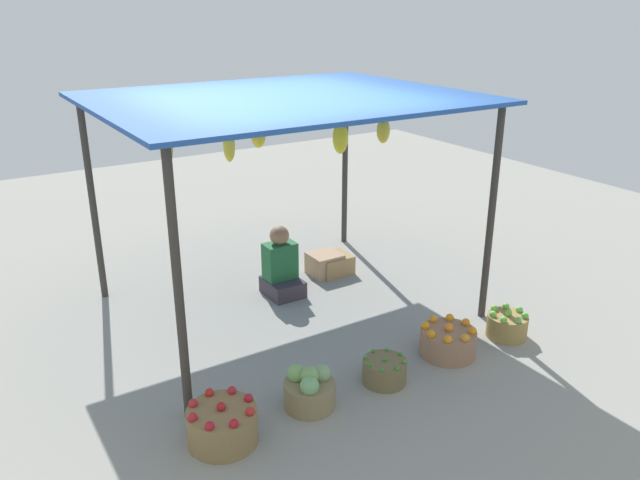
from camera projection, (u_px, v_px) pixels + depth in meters
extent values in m
plane|color=gray|center=(287.00, 305.00, 6.68)|extent=(14.00, 14.00, 0.00)
cylinder|color=#38332D|center=(178.00, 291.00, 4.53)|extent=(0.07, 0.07, 2.14)
cylinder|color=#38332D|center=(491.00, 216.00, 6.08)|extent=(0.07, 0.07, 2.14)
cylinder|color=#38332D|center=(93.00, 202.00, 6.51)|extent=(0.07, 0.07, 2.14)
cylinder|color=#38332D|center=(345.00, 163.00, 8.06)|extent=(0.07, 0.07, 2.14)
cube|color=#2451A1|center=(283.00, 98.00, 5.91)|extent=(3.44, 2.80, 0.04)
ellipsoid|color=gold|center=(166.00, 151.00, 5.64)|extent=(0.12, 0.12, 0.23)
ellipsoid|color=yellow|center=(229.00, 145.00, 5.85)|extent=(0.11, 0.11, 0.31)
ellipsoid|color=yellow|center=(258.00, 133.00, 6.39)|extent=(0.16, 0.16, 0.30)
ellipsoid|color=yellow|center=(340.00, 138.00, 6.18)|extent=(0.15, 0.15, 0.32)
ellipsoid|color=gold|center=(383.00, 131.00, 6.51)|extent=(0.14, 0.14, 0.26)
cube|color=#3A333C|center=(283.00, 287.00, 6.89)|extent=(0.36, 0.44, 0.18)
cube|color=#226336|center=(280.00, 261.00, 6.83)|extent=(0.34, 0.22, 0.40)
sphere|color=#966B4B|center=(279.00, 235.00, 6.72)|extent=(0.21, 0.21, 0.21)
cylinder|color=olive|center=(222.00, 426.00, 4.58)|extent=(0.51, 0.51, 0.27)
sphere|color=#B11B1F|center=(221.00, 407.00, 4.52)|extent=(0.07, 0.07, 0.07)
sphere|color=#AA1B27|center=(248.00, 398.00, 4.63)|extent=(0.07, 0.07, 0.07)
sphere|color=#B4222D|center=(232.00, 390.00, 4.72)|extent=(0.07, 0.07, 0.07)
sphere|color=red|center=(209.00, 393.00, 4.69)|extent=(0.07, 0.07, 0.07)
sphere|color=#B12527|center=(193.00, 403.00, 4.57)|extent=(0.07, 0.07, 0.07)
sphere|color=red|center=(193.00, 417.00, 4.42)|extent=(0.07, 0.07, 0.07)
sphere|color=#B01A28|center=(210.00, 426.00, 4.33)|extent=(0.07, 0.07, 0.07)
sphere|color=#B21A22|center=(234.00, 423.00, 4.35)|extent=(0.07, 0.07, 0.07)
sphere|color=red|center=(250.00, 412.00, 4.48)|extent=(0.07, 0.07, 0.07)
cylinder|color=#8A7651|center=(309.00, 394.00, 4.99)|extent=(0.41, 0.41, 0.22)
sphere|color=#7BA75E|center=(309.00, 376.00, 4.93)|extent=(0.15, 0.15, 0.15)
sphere|color=gray|center=(322.00, 373.00, 4.99)|extent=(0.15, 0.15, 0.15)
sphere|color=#77AC5D|center=(297.00, 374.00, 4.99)|extent=(0.15, 0.15, 0.15)
sphere|color=#73AD6D|center=(310.00, 386.00, 4.83)|extent=(0.15, 0.15, 0.15)
cylinder|color=brown|center=(384.00, 371.00, 5.31)|extent=(0.37, 0.37, 0.20)
sphere|color=#348C2C|center=(385.00, 359.00, 5.27)|extent=(0.04, 0.04, 0.04)
sphere|color=#35842E|center=(400.00, 354.00, 5.35)|extent=(0.04, 0.04, 0.04)
sphere|color=#3F8734|center=(387.00, 350.00, 5.42)|extent=(0.04, 0.04, 0.04)
sphere|color=#398B2E|center=(373.00, 351.00, 5.40)|extent=(0.04, 0.04, 0.04)
sphere|color=#368E34|center=(365.00, 357.00, 5.31)|extent=(0.04, 0.04, 0.04)
sphere|color=#2E8323|center=(369.00, 365.00, 5.19)|extent=(0.04, 0.04, 0.04)
sphere|color=#3C8130|center=(382.00, 370.00, 5.12)|extent=(0.04, 0.04, 0.04)
sphere|color=#368328|center=(397.00, 369.00, 5.14)|extent=(0.04, 0.04, 0.04)
sphere|color=#3C8F2C|center=(404.00, 362.00, 5.24)|extent=(0.04, 0.04, 0.04)
cylinder|color=#986F53|center=(448.00, 342.00, 5.72)|extent=(0.50, 0.50, 0.24)
sphere|color=orange|center=(449.00, 328.00, 5.67)|extent=(0.08, 0.08, 0.08)
sphere|color=orange|center=(466.00, 322.00, 5.77)|extent=(0.08, 0.08, 0.08)
sphere|color=orange|center=(450.00, 318.00, 5.86)|extent=(0.08, 0.08, 0.08)
sphere|color=orange|center=(433.00, 319.00, 5.83)|extent=(0.08, 0.08, 0.08)
sphere|color=orange|center=(426.00, 326.00, 5.71)|extent=(0.08, 0.08, 0.08)
sphere|color=orange|center=(431.00, 334.00, 5.57)|extent=(0.08, 0.08, 0.08)
sphere|color=orange|center=(448.00, 340.00, 5.48)|extent=(0.08, 0.08, 0.08)
sphere|color=orange|center=(465.00, 338.00, 5.51)|extent=(0.08, 0.08, 0.08)
sphere|color=orange|center=(472.00, 331.00, 5.63)|extent=(0.08, 0.08, 0.08)
cylinder|color=olive|center=(507.00, 326.00, 6.03)|extent=(0.38, 0.38, 0.22)
sphere|color=#73B74B|center=(508.00, 313.00, 5.98)|extent=(0.07, 0.07, 0.07)
sphere|color=#6FB94F|center=(519.00, 310.00, 6.06)|extent=(0.07, 0.07, 0.07)
sphere|color=#6EB43D|center=(506.00, 306.00, 6.13)|extent=(0.07, 0.07, 0.07)
sphere|color=#74B93E|center=(494.00, 308.00, 6.09)|extent=(0.07, 0.07, 0.07)
sphere|color=#70BA4D|center=(493.00, 314.00, 5.97)|extent=(0.07, 0.07, 0.07)
sphere|color=#72B74B|center=(504.00, 320.00, 5.87)|extent=(0.07, 0.07, 0.07)
sphere|color=#6DAC50|center=(518.00, 321.00, 5.85)|extent=(0.07, 0.07, 0.07)
sphere|color=#63B340|center=(525.00, 316.00, 5.94)|extent=(0.07, 0.07, 0.07)
cube|color=#AA8453|center=(334.00, 264.00, 7.43)|extent=(0.39, 0.34, 0.22)
cube|color=tan|center=(325.00, 264.00, 7.39)|extent=(0.36, 0.34, 0.25)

